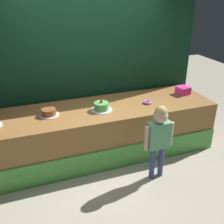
# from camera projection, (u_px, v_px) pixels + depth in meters

# --- Properties ---
(ground_plane) EXTENTS (12.00, 12.00, 0.00)m
(ground_plane) POSITION_uv_depth(u_px,v_px,m) (111.00, 169.00, 4.06)
(ground_plane) COLOR #BCB29E
(stage_platform) EXTENTS (3.67, 1.03, 0.81)m
(stage_platform) POSITION_uv_depth(u_px,v_px,m) (100.00, 131.00, 4.31)
(stage_platform) COLOR #9E6B38
(stage_platform) RESTS_ON ground_plane
(curtain_backdrop) EXTENTS (3.91, 0.08, 2.80)m
(curtain_backdrop) POSITION_uv_depth(u_px,v_px,m) (88.00, 62.00, 4.41)
(curtain_backdrop) COLOR #113823
(curtain_backdrop) RESTS_ON ground_plane
(child_figure) EXTENTS (0.43, 0.20, 1.12)m
(child_figure) POSITION_uv_depth(u_px,v_px,m) (159.00, 133.00, 3.61)
(child_figure) COLOR #3F4C8C
(child_figure) RESTS_ON ground_plane
(pink_box) EXTENTS (0.23, 0.23, 0.13)m
(pink_box) POSITION_uv_depth(u_px,v_px,m) (183.00, 90.00, 4.67)
(pink_box) COLOR #F835A3
(pink_box) RESTS_ON stage_platform
(donut) EXTENTS (0.14, 0.14, 0.04)m
(donut) POSITION_uv_depth(u_px,v_px,m) (147.00, 102.00, 4.30)
(donut) COLOR #CC66D8
(donut) RESTS_ON stage_platform
(cake_center) EXTENTS (0.29, 0.29, 0.10)m
(cake_center) POSITION_uv_depth(u_px,v_px,m) (49.00, 112.00, 3.89)
(cake_center) COLOR white
(cake_center) RESTS_ON stage_platform
(cake_right) EXTENTS (0.33, 0.33, 0.17)m
(cake_right) POSITION_uv_depth(u_px,v_px,m) (101.00, 107.00, 4.05)
(cake_right) COLOR silver
(cake_right) RESTS_ON stage_platform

